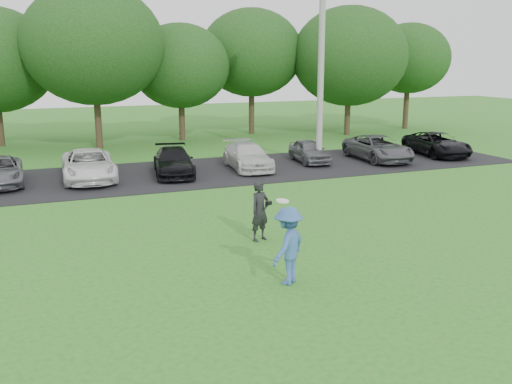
# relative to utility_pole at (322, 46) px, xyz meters

# --- Properties ---
(ground) EXTENTS (100.00, 100.00, 0.00)m
(ground) POSITION_rel_utility_pole_xyz_m (-6.80, -12.77, -5.30)
(ground) COLOR #296F1F
(ground) RESTS_ON ground
(parking_lot) EXTENTS (32.00, 6.50, 0.03)m
(parking_lot) POSITION_rel_utility_pole_xyz_m (-6.80, 0.23, -5.29)
(parking_lot) COLOR black
(parking_lot) RESTS_ON ground
(utility_pole) EXTENTS (0.28, 0.28, 10.60)m
(utility_pole) POSITION_rel_utility_pole_xyz_m (0.00, 0.00, 0.00)
(utility_pole) COLOR #9A9B96
(utility_pole) RESTS_ON ground
(frisbee_player) EXTENTS (1.26, 1.17, 1.95)m
(frisbee_player) POSITION_rel_utility_pole_xyz_m (-7.32, -12.45, -4.45)
(frisbee_player) COLOR #3A62A4
(frisbee_player) RESTS_ON ground
(camera_bystander) EXTENTS (0.70, 0.59, 1.64)m
(camera_bystander) POSITION_rel_utility_pole_xyz_m (-6.75, -9.44, -4.48)
(camera_bystander) COLOR black
(camera_bystander) RESTS_ON ground
(parked_cars) EXTENTS (28.74, 4.78, 1.20)m
(parked_cars) POSITION_rel_utility_pole_xyz_m (-6.07, 0.16, -4.70)
(parked_cars) COLOR black
(parked_cars) RESTS_ON parking_lot
(tree_row) EXTENTS (42.39, 9.85, 8.64)m
(tree_row) POSITION_rel_utility_pole_xyz_m (-5.29, 9.99, -0.39)
(tree_row) COLOR #38281C
(tree_row) RESTS_ON ground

